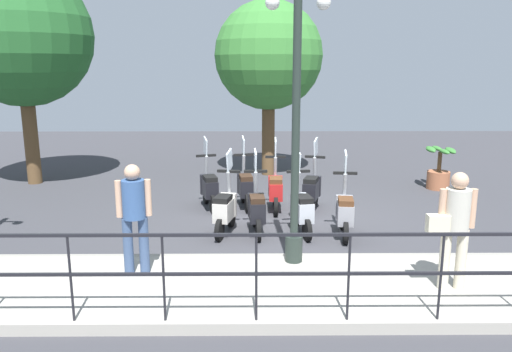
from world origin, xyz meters
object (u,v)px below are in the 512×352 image
Objects in this scene: lamp_post_near at (296,138)px; scooter_far_0 at (312,189)px; tree_distant at (269,56)px; scooter_near_0 at (345,211)px; scooter_near_2 at (257,209)px; tree_large at (21,37)px; scooter_near_1 at (302,209)px; pedestrian_with_bag at (455,222)px; scooter_far_3 at (209,187)px; scooter_far_2 at (245,186)px; potted_palm at (439,172)px; scooter_near_3 at (225,209)px; scooter_far_1 at (276,189)px; pedestrian_distant at (134,211)px.

lamp_post_near is 2.77× the size of scooter_far_0.
scooter_near_0 is (-5.35, -1.22, -2.83)m from tree_distant.
lamp_post_near is 2.36m from scooter_near_2.
tree_large is 3.61× the size of scooter_near_1.
scooter_near_2 is (2.66, 2.55, -0.60)m from pedestrian_with_bag.
scooter_far_3 is at bearing 102.79° from scooter_far_0.
tree_large reaches higher than scooter_far_2.
potted_palm is at bearing -38.61° from lamp_post_near.
tree_large is 6.94m from scooter_far_2.
tree_distant is (6.88, 0.17, 1.27)m from lamp_post_near.
scooter_near_3 is at bearing -128.01° from tree_large.
scooter_near_2 is 1.00× the size of scooter_far_3.
scooter_far_3 is at bearing 158.27° from tree_distant.
scooter_near_0 and scooter_far_1 have the same top height.
tree_large is 7.90m from scooter_near_2.
scooter_near_3 and scooter_far_2 have the same top height.
scooter_near_3 and scooter_far_3 have the same top height.
scooter_far_2 reaches higher than potted_palm.
potted_palm is at bearing -43.40° from scooter_far_0.
lamp_post_near reaches higher than scooter_near_0.
pedestrian_with_bag is 11.16m from tree_large.
lamp_post_near is 3.55m from scooter_far_1.
pedestrian_with_bag is 5.26m from scooter_far_2.
pedestrian_distant is 3.38m from scooter_near_1.
potted_palm is 4.64m from scooter_far_1.
pedestrian_distant is at bearing 100.48° from lamp_post_near.
scooter_near_2 is 1.97m from scooter_far_3.
potted_palm is at bearing 121.04° from pedestrian_distant.
scooter_near_0 is at bearing -149.19° from scooter_far_0.
tree_large is at bearing 68.37° from scooter_far_1.
scooter_near_0 is 2.04m from scooter_far_1.
scooter_far_0 is 1.46m from scooter_far_2.
scooter_near_3 is 1.78m from scooter_far_2.
scooter_far_0 is (3.20, -0.65, -1.56)m from lamp_post_near.
scooter_near_0 is 1.72m from scooter_far_0.
scooter_near_2 is at bearing -179.79° from scooter_far_2.
tree_distant reaches higher than scooter_far_0.
scooter_near_0 is 1.00× the size of scooter_far_3.
lamp_post_near reaches higher than scooter_far_1.
tree_distant is at bearing 1.85° from scooter_far_1.
tree_distant is at bearing -7.92° from scooter_near_2.
pedestrian_with_bag is 6.47m from potted_palm.
scooter_near_0 is (1.53, -1.05, -1.56)m from lamp_post_near.
scooter_far_1 and scooter_far_3 have the same top height.
scooter_near_1 is 2.50m from scooter_far_3.
scooter_near_3 is (0.01, 0.58, 0.00)m from scooter_near_2.
tree_distant is 3.13× the size of scooter_far_0.
lamp_post_near reaches higher than potted_palm.
scooter_far_2 is at bearing -112.96° from tree_large.
scooter_far_3 is at bearing 107.14° from potted_palm.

